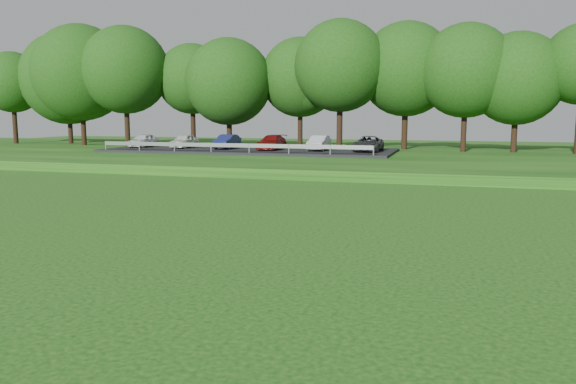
# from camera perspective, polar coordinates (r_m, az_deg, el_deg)

# --- Properties ---
(berm) EXTENTS (130.00, 30.00, 0.60)m
(berm) POSITION_cam_1_polar(r_m,az_deg,el_deg) (45.89, 25.91, 2.88)
(berm) COLOR #0E3D0B
(berm) RESTS_ON ground
(treeline) EXTENTS (104.00, 7.00, 15.00)m
(treeline) POSITION_cam_1_polar(r_m,az_deg,el_deg) (49.90, 25.73, 12.22)
(treeline) COLOR #14410F
(treeline) RESTS_ON berm
(parking_lot) EXTENTS (24.00, 9.00, 1.38)m
(parking_lot) POSITION_cam_1_polar(r_m,az_deg,el_deg) (46.87, -3.42, 4.69)
(parking_lot) COLOR black
(parking_lot) RESTS_ON berm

